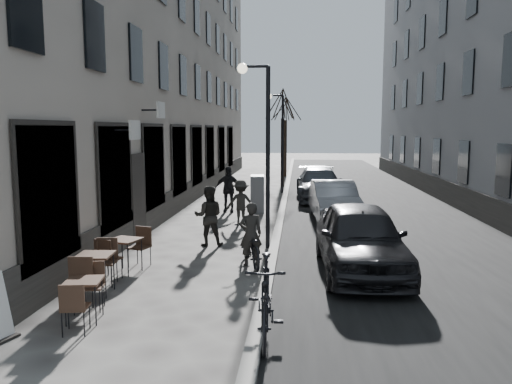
# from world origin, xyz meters

# --- Properties ---
(ground) EXTENTS (120.00, 120.00, 0.00)m
(ground) POSITION_xyz_m (0.00, 0.00, 0.00)
(ground) COLOR #3D3A38
(ground) RESTS_ON ground
(road) EXTENTS (7.30, 60.00, 0.00)m
(road) POSITION_xyz_m (3.85, 16.00, 0.00)
(road) COLOR black
(road) RESTS_ON ground
(kerb) EXTENTS (0.25, 60.00, 0.12)m
(kerb) POSITION_xyz_m (0.20, 16.00, 0.06)
(kerb) COLOR gray
(kerb) RESTS_ON ground
(building_left) EXTENTS (4.00, 35.00, 16.00)m
(building_left) POSITION_xyz_m (-6.00, 16.50, 8.00)
(building_left) COLOR gray
(building_left) RESTS_ON ground
(building_right) EXTENTS (4.00, 35.00, 16.00)m
(building_right) POSITION_xyz_m (9.50, 16.50, 8.00)
(building_right) COLOR gray
(building_right) RESTS_ON ground
(streetlamp_near) EXTENTS (0.90, 0.28, 5.09)m
(streetlamp_near) POSITION_xyz_m (-0.17, 6.00, 3.16)
(streetlamp_near) COLOR black
(streetlamp_near) RESTS_ON ground
(streetlamp_far) EXTENTS (0.90, 0.28, 5.09)m
(streetlamp_far) POSITION_xyz_m (-0.17, 18.00, 3.16)
(streetlamp_far) COLOR black
(streetlamp_far) RESTS_ON ground
(tree_near) EXTENTS (2.40, 2.40, 5.70)m
(tree_near) POSITION_xyz_m (-0.10, 21.00, 4.66)
(tree_near) COLOR black
(tree_near) RESTS_ON ground
(tree_far) EXTENTS (2.40, 2.40, 5.70)m
(tree_far) POSITION_xyz_m (-0.10, 27.00, 4.66)
(tree_far) COLOR black
(tree_far) RESTS_ON ground
(bistro_set_a) EXTENTS (0.69, 1.52, 0.87)m
(bistro_set_a) POSITION_xyz_m (-2.85, 0.39, 0.45)
(bistro_set_a) COLOR #2F1F15
(bistro_set_a) RESTS_ON ground
(bistro_set_b) EXTENTS (0.73, 1.69, 0.98)m
(bistro_set_b) POSITION_xyz_m (-3.22, 1.78, 0.50)
(bistro_set_b) COLOR #2F1F15
(bistro_set_b) RESTS_ON ground
(bistro_set_c) EXTENTS (0.87, 1.66, 0.95)m
(bistro_set_c) POSITION_xyz_m (-3.15, 3.29, 0.49)
(bistro_set_c) COLOR #2F1F15
(bistro_set_c) RESTS_ON ground
(utility_cabinet) EXTENTS (0.61, 1.02, 1.47)m
(utility_cabinet) POSITION_xyz_m (-0.80, 12.08, 0.74)
(utility_cabinet) COLOR slate
(utility_cabinet) RESTS_ON ground
(bicycle) EXTENTS (1.13, 1.93, 0.96)m
(bicycle) POSITION_xyz_m (-0.30, 4.16, 0.48)
(bicycle) COLOR black
(bicycle) RESTS_ON ground
(cyclist_rider) EXTENTS (0.66, 0.52, 1.57)m
(cyclist_rider) POSITION_xyz_m (-0.30, 4.16, 0.78)
(cyclist_rider) COLOR black
(cyclist_rider) RESTS_ON ground
(pedestrian_near) EXTENTS (0.91, 0.75, 1.72)m
(pedestrian_near) POSITION_xyz_m (-1.70, 6.14, 0.86)
(pedestrian_near) COLOR black
(pedestrian_near) RESTS_ON ground
(pedestrian_mid) EXTENTS (1.08, 0.70, 1.57)m
(pedestrian_mid) POSITION_xyz_m (-1.14, 9.29, 0.79)
(pedestrian_mid) COLOR #272622
(pedestrian_mid) RESTS_ON ground
(pedestrian_far) EXTENTS (1.09, 0.47, 1.84)m
(pedestrian_far) POSITION_xyz_m (-1.96, 11.92, 0.92)
(pedestrian_far) COLOR black
(pedestrian_far) RESTS_ON ground
(car_near) EXTENTS (2.05, 4.76, 1.60)m
(car_near) POSITION_xyz_m (2.30, 3.88, 0.80)
(car_near) COLOR black
(car_near) RESTS_ON ground
(car_mid) EXTENTS (1.81, 4.42, 1.42)m
(car_mid) POSITION_xyz_m (2.15, 10.55, 0.71)
(car_mid) COLOR gray
(car_mid) RESTS_ON ground
(car_far) EXTENTS (2.21, 5.14, 1.47)m
(car_far) POSITION_xyz_m (1.81, 15.75, 0.74)
(car_far) COLOR #373B41
(car_far) RESTS_ON ground
(moped) EXTENTS (0.71, 2.19, 1.30)m
(moped) POSITION_xyz_m (0.35, -0.05, 0.65)
(moped) COLOR black
(moped) RESTS_ON ground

